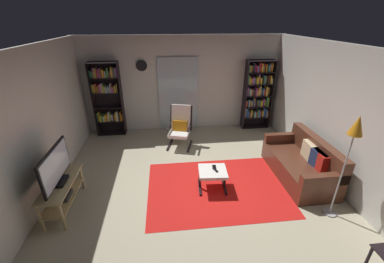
% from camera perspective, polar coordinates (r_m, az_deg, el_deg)
% --- Properties ---
extents(ground_plane, '(7.02, 7.02, 0.00)m').
position_cam_1_polar(ground_plane, '(4.84, 0.75, -13.07)').
color(ground_plane, '#B1A78A').
extents(wall_back, '(5.60, 0.06, 2.60)m').
position_cam_1_polar(wall_back, '(6.89, -2.23, 11.02)').
color(wall_back, silver).
rests_on(wall_back, ground).
extents(wall_left, '(0.06, 6.00, 2.60)m').
position_cam_1_polar(wall_left, '(4.69, -34.02, -0.62)').
color(wall_left, silver).
rests_on(wall_left, ground).
extents(wall_right, '(0.06, 6.00, 2.60)m').
position_cam_1_polar(wall_right, '(5.22, 31.78, 2.30)').
color(wall_right, silver).
rests_on(wall_right, ground).
extents(glass_door_panel, '(1.10, 0.01, 2.00)m').
position_cam_1_polar(glass_door_panel, '(6.89, -3.21, 8.83)').
color(glass_door_panel, silver).
extents(area_rug, '(2.62, 1.93, 0.01)m').
position_cam_1_polar(area_rug, '(4.86, 5.70, -12.98)').
color(area_rug, red).
rests_on(area_rug, ground).
extents(tv_stand, '(0.41, 1.11, 0.53)m').
position_cam_1_polar(tv_stand, '(4.73, -28.17, -12.38)').
color(tv_stand, tan).
rests_on(tv_stand, ground).
extents(television, '(0.20, 1.02, 0.62)m').
position_cam_1_polar(television, '(4.48, -29.39, -7.37)').
color(television, black).
rests_on(television, tv_stand).
extents(bookshelf_near_tv, '(0.76, 0.30, 1.99)m').
position_cam_1_polar(bookshelf_near_tv, '(6.91, -19.24, 7.83)').
color(bookshelf_near_tv, black).
rests_on(bookshelf_near_tv, ground).
extents(bookshelf_near_sofa, '(0.78, 0.30, 1.96)m').
position_cam_1_polar(bookshelf_near_sofa, '(7.22, 15.10, 8.70)').
color(bookshelf_near_sofa, black).
rests_on(bookshelf_near_sofa, ground).
extents(leather_sofa, '(0.84, 1.74, 0.84)m').
position_cam_1_polar(leather_sofa, '(5.45, 24.45, -6.88)').
color(leather_sofa, '#532C1D').
rests_on(leather_sofa, ground).
extents(lounge_armchair, '(0.71, 0.77, 1.02)m').
position_cam_1_polar(lounge_armchair, '(6.11, -2.81, 1.47)').
color(lounge_armchair, black).
rests_on(lounge_armchair, ground).
extents(ottoman, '(0.55, 0.52, 0.41)m').
position_cam_1_polar(ottoman, '(4.66, 4.87, -9.79)').
color(ottoman, white).
rests_on(ottoman, ground).
extents(tv_remote, '(0.09, 0.15, 0.02)m').
position_cam_1_polar(tv_remote, '(4.61, 5.52, -9.00)').
color(tv_remote, black).
rests_on(tv_remote, ottoman).
extents(cell_phone, '(0.08, 0.15, 0.01)m').
position_cam_1_polar(cell_phone, '(4.70, 5.23, -8.32)').
color(cell_phone, black).
rests_on(cell_phone, ottoman).
extents(floor_lamp_by_sofa, '(0.22, 0.22, 1.77)m').
position_cam_1_polar(floor_lamp_by_sofa, '(4.19, 33.79, -0.87)').
color(floor_lamp_by_sofa, '#A5A5AD').
rests_on(floor_lamp_by_sofa, ground).
extents(wall_clock, '(0.29, 0.03, 0.29)m').
position_cam_1_polar(wall_clock, '(6.71, -11.76, 14.94)').
color(wall_clock, silver).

